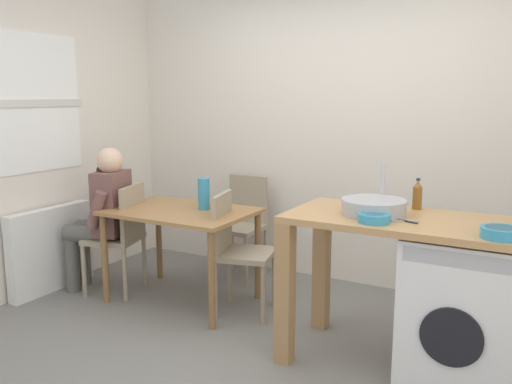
{
  "coord_description": "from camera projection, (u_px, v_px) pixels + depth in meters",
  "views": [
    {
      "loc": [
        1.57,
        -2.64,
        1.62
      ],
      "look_at": [
        -0.15,
        0.45,
        0.98
      ],
      "focal_mm": 37.74,
      "sensor_mm": 36.0,
      "label": 1
    }
  ],
  "objects": [
    {
      "name": "colander",
      "position": [
        501.0,
        232.0,
        2.65
      ],
      "size": [
        0.2,
        0.2,
        0.06
      ],
      "color": "teal",
      "rests_on": "kitchen_counter"
    },
    {
      "name": "seated_person",
      "position": [
        103.0,
        212.0,
        4.41
      ],
      "size": [
        0.55,
        0.54,
        1.2
      ],
      "rotation": [
        0.0,
        0.0,
        1.84
      ],
      "color": "#595651",
      "rests_on": "ground_plane"
    },
    {
      "name": "ground_plane",
      "position": [
        242.0,
        361.0,
        3.31
      ],
      "size": [
        5.46,
        5.46,
        0.0
      ],
      "primitive_type": "plane",
      "color": "slate"
    },
    {
      "name": "mixing_bowl",
      "position": [
        374.0,
        217.0,
        2.98
      ],
      "size": [
        0.18,
        0.18,
        0.05
      ],
      "color": "teal",
      "rests_on": "kitchen_counter"
    },
    {
      "name": "dining_table",
      "position": [
        181.0,
        222.0,
        4.18
      ],
      "size": [
        1.1,
        0.76,
        0.74
      ],
      "color": "#9E7042",
      "rests_on": "ground_plane"
    },
    {
      "name": "wall_back",
      "position": [
        346.0,
        127.0,
        4.57
      ],
      "size": [
        4.6,
        0.1,
        2.7
      ],
      "primitive_type": "cube",
      "color": "silver",
      "rests_on": "ground_plane"
    },
    {
      "name": "chair_person_seat",
      "position": [
        122.0,
        232.0,
        4.4
      ],
      "size": [
        0.49,
        0.49,
        0.9
      ],
      "rotation": [
        0.0,
        0.0,
        1.84
      ],
      "color": "gray",
      "rests_on": "ground_plane"
    },
    {
      "name": "scissors",
      "position": [
        405.0,
        221.0,
        3.0
      ],
      "size": [
        0.15,
        0.06,
        0.01
      ],
      "color": "#B2B2B7",
      "rests_on": "kitchen_counter"
    },
    {
      "name": "bottle_tall_green",
      "position": [
        417.0,
        195.0,
        3.31
      ],
      "size": [
        0.06,
        0.06,
        0.19
      ],
      "color": "brown",
      "rests_on": "kitchen_counter"
    },
    {
      "name": "radiator",
      "position": [
        51.0,
        249.0,
        4.47
      ],
      "size": [
        0.1,
        0.8,
        0.7
      ],
      "primitive_type": "cube",
      "color": "white",
      "rests_on": "ground_plane"
    },
    {
      "name": "washing_machine",
      "position": [
        461.0,
        309.0,
        3.02
      ],
      "size": [
        0.6,
        0.61,
        0.86
      ],
      "color": "white",
      "rests_on": "ground_plane"
    },
    {
      "name": "kitchen_counter",
      "position": [
        381.0,
        241.0,
        3.19
      ],
      "size": [
        1.5,
        0.68,
        0.92
      ],
      "color": "tan",
      "rests_on": "ground_plane"
    },
    {
      "name": "chair_opposite",
      "position": [
        236.0,
        246.0,
        4.0
      ],
      "size": [
        0.49,
        0.49,
        0.9
      ],
      "rotation": [
        0.0,
        0.0,
        -1.32
      ],
      "color": "gray",
      "rests_on": "ground_plane"
    },
    {
      "name": "tap",
      "position": [
        383.0,
        187.0,
        3.32
      ],
      "size": [
        0.02,
        0.02,
        0.28
      ],
      "primitive_type": "cylinder",
      "color": "#B2B2B7",
      "rests_on": "kitchen_counter"
    },
    {
      "name": "chair_spare_by_wall",
      "position": [
        243.0,
        220.0,
        4.82
      ],
      "size": [
        0.4,
        0.4,
        0.9
      ],
      "rotation": [
        0.0,
        0.0,
        3.14
      ],
      "color": "gray",
      "rests_on": "ground_plane"
    },
    {
      "name": "vase",
      "position": [
        204.0,
        194.0,
        4.16
      ],
      "size": [
        0.09,
        0.09,
        0.24
      ],
      "primitive_type": "cylinder",
      "color": "teal",
      "rests_on": "dining_table"
    },
    {
      "name": "sink_basin",
      "position": [
        374.0,
        207.0,
        3.18
      ],
      "size": [
        0.38,
        0.38,
        0.09
      ],
      "primitive_type": "cylinder",
      "color": "#9EA0A5",
      "rests_on": "kitchen_counter"
    }
  ]
}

